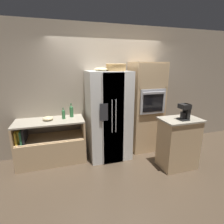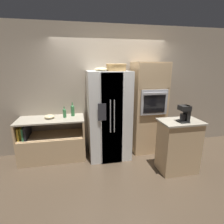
{
  "view_description": "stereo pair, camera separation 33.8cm",
  "coord_description": "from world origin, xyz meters",
  "px_view_note": "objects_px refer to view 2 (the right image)",
  "views": [
    {
      "loc": [
        -1.07,
        -3.38,
        1.96
      ],
      "look_at": [
        -0.06,
        -0.03,
        1.01
      ],
      "focal_mm": 28.0,
      "sensor_mm": 36.0,
      "label": 1
    },
    {
      "loc": [
        -0.74,
        -3.46,
        1.96
      ],
      "look_at": [
        -0.06,
        -0.03,
        1.01
      ],
      "focal_mm": 28.0,
      "sensor_mm": 36.0,
      "label": 2
    }
  ],
  "objects_px": {
    "mixing_bowl": "(49,117)",
    "coffee_maker": "(185,113)",
    "fruit_bowl": "(101,69)",
    "bottle_tall": "(65,113)",
    "wicker_basket": "(116,67)",
    "refrigerator": "(109,115)",
    "bottle_short": "(73,110)",
    "wall_oven": "(148,108)"
  },
  "relations": [
    {
      "from": "mixing_bowl",
      "to": "coffee_maker",
      "type": "relative_size",
      "value": 0.68
    },
    {
      "from": "fruit_bowl",
      "to": "coffee_maker",
      "type": "height_order",
      "value": "fruit_bowl"
    },
    {
      "from": "bottle_tall",
      "to": "coffee_maker",
      "type": "bearing_deg",
      "value": -26.13
    },
    {
      "from": "fruit_bowl",
      "to": "mixing_bowl",
      "type": "height_order",
      "value": "fruit_bowl"
    },
    {
      "from": "wicker_basket",
      "to": "fruit_bowl",
      "type": "xyz_separation_m",
      "value": [
        -0.29,
        0.04,
        -0.04
      ]
    },
    {
      "from": "refrigerator",
      "to": "fruit_bowl",
      "type": "bearing_deg",
      "value": -176.5
    },
    {
      "from": "refrigerator",
      "to": "mixing_bowl",
      "type": "relative_size",
      "value": 9.16
    },
    {
      "from": "bottle_tall",
      "to": "coffee_maker",
      "type": "relative_size",
      "value": 0.79
    },
    {
      "from": "bottle_short",
      "to": "wicker_basket",
      "type": "bearing_deg",
      "value": -15.55
    },
    {
      "from": "coffee_maker",
      "to": "wicker_basket",
      "type": "bearing_deg",
      "value": 139.96
    },
    {
      "from": "refrigerator",
      "to": "coffee_maker",
      "type": "height_order",
      "value": "refrigerator"
    },
    {
      "from": "fruit_bowl",
      "to": "coffee_maker",
      "type": "xyz_separation_m",
      "value": [
        1.32,
        -0.9,
        -0.73
      ]
    },
    {
      "from": "mixing_bowl",
      "to": "coffee_maker",
      "type": "distance_m",
      "value": 2.61
    },
    {
      "from": "wall_oven",
      "to": "bottle_tall",
      "type": "relative_size",
      "value": 8.71
    },
    {
      "from": "fruit_bowl",
      "to": "bottle_tall",
      "type": "relative_size",
      "value": 1.2
    },
    {
      "from": "bottle_short",
      "to": "mixing_bowl",
      "type": "distance_m",
      "value": 0.49
    },
    {
      "from": "fruit_bowl",
      "to": "wall_oven",
      "type": "bearing_deg",
      "value": 5.19
    },
    {
      "from": "wicker_basket",
      "to": "mixing_bowl",
      "type": "relative_size",
      "value": 2.02
    },
    {
      "from": "mixing_bowl",
      "to": "bottle_tall",
      "type": "bearing_deg",
      "value": 2.62
    },
    {
      "from": "bottle_tall",
      "to": "wicker_basket",
      "type": "bearing_deg",
      "value": -8.73
    },
    {
      "from": "fruit_bowl",
      "to": "refrigerator",
      "type": "bearing_deg",
      "value": 3.5
    },
    {
      "from": "bottle_short",
      "to": "mixing_bowl",
      "type": "height_order",
      "value": "bottle_short"
    },
    {
      "from": "refrigerator",
      "to": "bottle_short",
      "type": "bearing_deg",
      "value": 164.8
    },
    {
      "from": "refrigerator",
      "to": "bottle_short",
      "type": "xyz_separation_m",
      "value": [
        -0.75,
        0.2,
        0.1
      ]
    },
    {
      "from": "mixing_bowl",
      "to": "coffee_maker",
      "type": "xyz_separation_m",
      "value": [
        2.4,
        -1.01,
        0.22
      ]
    },
    {
      "from": "bottle_tall",
      "to": "coffee_maker",
      "type": "height_order",
      "value": "coffee_maker"
    },
    {
      "from": "coffee_maker",
      "to": "refrigerator",
      "type": "bearing_deg",
      "value": 142.33
    },
    {
      "from": "refrigerator",
      "to": "mixing_bowl",
      "type": "bearing_deg",
      "value": 175.18
    },
    {
      "from": "bottle_tall",
      "to": "fruit_bowl",
      "type": "bearing_deg",
      "value": -9.21
    },
    {
      "from": "fruit_bowl",
      "to": "mixing_bowl",
      "type": "bearing_deg",
      "value": 174.09
    },
    {
      "from": "fruit_bowl",
      "to": "bottle_short",
      "type": "height_order",
      "value": "fruit_bowl"
    },
    {
      "from": "coffee_maker",
      "to": "fruit_bowl",
      "type": "bearing_deg",
      "value": 145.69
    },
    {
      "from": "bottle_tall",
      "to": "bottle_short",
      "type": "relative_size",
      "value": 0.79
    },
    {
      "from": "coffee_maker",
      "to": "mixing_bowl",
      "type": "bearing_deg",
      "value": 157.08
    },
    {
      "from": "fruit_bowl",
      "to": "coffee_maker",
      "type": "relative_size",
      "value": 0.95
    },
    {
      "from": "wall_oven",
      "to": "wicker_basket",
      "type": "bearing_deg",
      "value": -170.02
    },
    {
      "from": "refrigerator",
      "to": "fruit_bowl",
      "type": "relative_size",
      "value": 6.61
    },
    {
      "from": "bottle_tall",
      "to": "bottle_short",
      "type": "xyz_separation_m",
      "value": [
        0.17,
        0.09,
        0.03
      ]
    },
    {
      "from": "refrigerator",
      "to": "coffee_maker",
      "type": "xyz_separation_m",
      "value": [
        1.18,
        -0.91,
        0.23
      ]
    },
    {
      "from": "bottle_tall",
      "to": "mixing_bowl",
      "type": "distance_m",
      "value": 0.31
    },
    {
      "from": "wall_oven",
      "to": "bottle_tall",
      "type": "xyz_separation_m",
      "value": [
        -1.83,
        0.03,
        -0.02
      ]
    },
    {
      "from": "wicker_basket",
      "to": "mixing_bowl",
      "type": "height_order",
      "value": "wicker_basket"
    }
  ]
}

